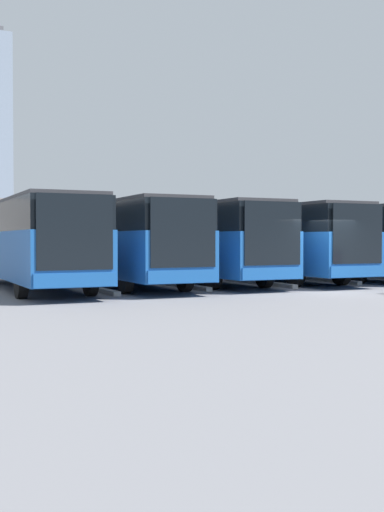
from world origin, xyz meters
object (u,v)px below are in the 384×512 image
object	(u,v)px
bus_2	(268,240)
bus_5	(33,240)
bus_1	(324,240)
bus_3	(196,240)
bus_4	(120,240)

from	to	relation	value
bus_2	bus_5	xyz separation A→B (m)	(10.37, -0.04, 0.00)
bus_1	bus_3	bearing A→B (deg)	3.57
bus_2	bus_4	size ratio (longest dim) A/B	1.00
bus_5	bus_4	bearing A→B (deg)	-175.07
bus_1	bus_2	bearing A→B (deg)	9.01
bus_3	bus_4	xyz separation A→B (m)	(3.46, 0.17, 0.00)
bus_2	bus_3	xyz separation A→B (m)	(3.46, -0.31, 0.00)
bus_1	bus_4	distance (m)	10.37
bus_4	bus_2	bearing A→B (deg)	-177.90
bus_1	bus_5	world-z (taller)	same
bus_2	bus_4	bearing A→B (deg)	2.10
bus_2	bus_5	distance (m)	10.37
bus_1	bus_4	world-z (taller)	same
bus_3	bus_4	bearing A→B (deg)	6.09
bus_1	bus_2	xyz separation A→B (m)	(3.46, 0.35, 0.00)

